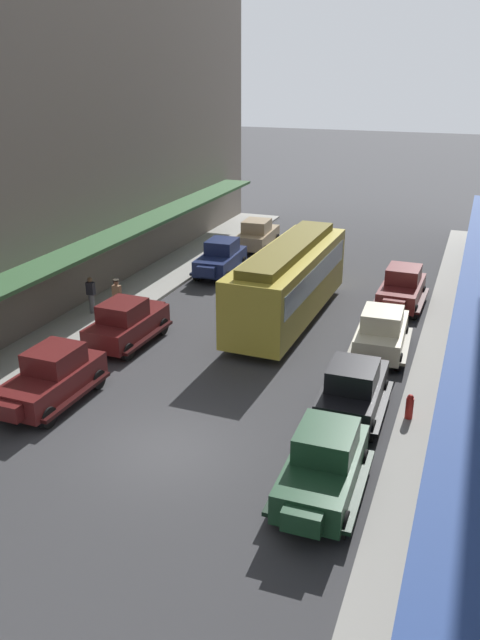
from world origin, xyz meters
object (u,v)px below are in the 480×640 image
pedestrian_3 (117,297)px  parked_car_0 (127,322)px  parked_car_3 (402,287)px  fire_hydrant (410,406)px  streetcar (289,279)px  parked_car_7 (221,257)px  parked_car_1 (258,234)px  pedestrian_2 (91,295)px  pedestrian_0 (461,296)px  parked_car_6 (323,463)px  parked_car_4 (382,330)px  parked_car_2 (52,376)px  parked_car_5 (353,388)px

pedestrian_3 → parked_car_0: bearing=-51.6°
pedestrian_3 → parked_car_3: bearing=27.8°
fire_hydrant → streetcar: bearing=131.2°
parked_car_7 → fire_hydrant: (11.22, -11.96, -0.38)m
parked_car_3 → streetcar: size_ratio=0.44×
parked_car_1 → pedestrian_2: parked_car_1 is taller
parked_car_3 → parked_car_7: (-9.60, 1.58, 0.00)m
streetcar → pedestrian_3: 7.46m
parked_car_3 → streetcar: 5.70m
parked_car_7 → streetcar: bearing=-44.3°
pedestrian_0 → parked_car_0: bearing=-147.8°
parked_car_6 → parked_car_4: bearing=90.1°
parked_car_7 → pedestrian_3: bearing=-102.9°
parked_car_1 → parked_car_7: (-0.18, -5.36, 0.00)m
parked_car_1 → streetcar: streetcar is taller
parked_car_0 → parked_car_7: 9.75m
parked_car_1 → parked_car_2: 20.13m
fire_hydrant → pedestrian_0: size_ratio=0.49×
parked_car_1 → streetcar: size_ratio=0.45×
parked_car_2 → pedestrian_2: (-3.16, 7.15, 0.05)m
fire_hydrant → pedestrian_0: 9.96m
parked_car_1 → parked_car_3: bearing=-36.4°
parked_car_7 → streetcar: 7.40m
parked_car_1 → pedestrian_2: size_ratio=2.63×
streetcar → parked_car_6: bearing=-69.0°
parked_car_4 → parked_car_2: bearing=-140.8°
pedestrian_0 → parked_car_1: bearing=148.3°
parked_car_1 → pedestrian_3: 13.08m
parked_car_0 → fire_hydrant: bearing=-11.1°
parked_car_1 → parked_car_2: bearing=-90.2°
parked_car_3 → pedestrian_3: bearing=-152.2°
parked_car_4 → streetcar: (-4.32, 1.95, 0.96)m
parked_car_7 → pedestrian_0: (12.21, -2.06, 0.07)m
parked_car_5 → pedestrian_2: parked_car_5 is taller
parked_car_0 → pedestrian_0: 14.44m
streetcar → fire_hydrant: (5.98, -6.84, -1.34)m
streetcar → pedestrian_0: size_ratio=5.78×
parked_car_1 → parked_car_5: bearing=-62.0°
parked_car_0 → pedestrian_3: parked_car_0 is taller
parked_car_0 → pedestrian_0: (12.22, 7.69, 0.07)m
fire_hydrant → parked_car_3: bearing=98.9°
parked_car_1 → parked_car_4: (9.38, -12.44, 0.00)m
parked_car_5 → pedestrian_0: bearing=74.7°
parked_car_4 → parked_car_5: 5.03m
fire_hydrant → parked_car_5: bearing=-175.3°
parked_car_6 → pedestrian_3: (-11.32, 8.85, 0.07)m
parked_car_7 → streetcar: streetcar is taller
streetcar → pedestrian_3: bearing=-160.7°
parked_car_3 → pedestrian_0: 2.65m
parked_car_5 → parked_car_7: 15.37m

